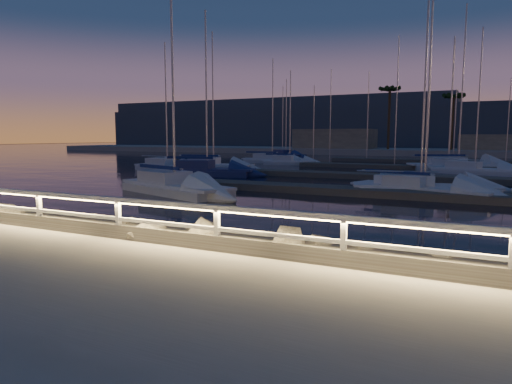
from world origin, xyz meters
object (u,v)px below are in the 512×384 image
sailboat_b (173,185)px  sailboat_i (288,161)px  sailboat_c (420,187)px  sailboat_l (455,165)px  guard_rail (179,214)px  sailboat_h (417,188)px  sailboat_e (166,166)px  sailboat_g (472,169)px  sailboat_j (212,165)px  sailboat_m (285,155)px  sailboat_n (271,159)px  sailboat_a (205,170)px

sailboat_b → sailboat_i: size_ratio=1.32×
sailboat_c → sailboat_l: size_ratio=0.84×
guard_rail → sailboat_h: sailboat_h is taller
sailboat_e → sailboat_g: 27.39m
sailboat_e → sailboat_i: bearing=67.1°
sailboat_i → sailboat_c: bearing=-63.5°
sailboat_h → sailboat_c: bearing=91.8°
guard_rail → sailboat_g: (5.92, 34.36, -0.97)m
sailboat_g → sailboat_l: bearing=123.8°
sailboat_l → sailboat_g: bearing=-94.2°
sailboat_b → sailboat_l: size_ratio=0.89×
sailboat_j → sailboat_l: 23.63m
sailboat_i → sailboat_m: size_ratio=0.90×
sailboat_m → sailboat_b: bearing=-52.3°
sailboat_e → sailboat_h: bearing=-14.0°
sailboat_i → sailboat_j: (-3.81, -10.27, 0.04)m
sailboat_j → sailboat_i: bearing=62.8°
sailboat_e → sailboat_n: bearing=82.1°
sailboat_h → sailboat_l: 21.72m
sailboat_g → sailboat_i: (-18.94, 4.62, 0.00)m
sailboat_g → sailboat_j: (-22.75, -5.65, 0.04)m
sailboat_b → sailboat_i: bearing=118.2°
sailboat_c → sailboat_m: (-23.66, 37.17, 0.01)m
sailboat_m → sailboat_c: bearing=-34.2°
sailboat_c → sailboat_j: 23.07m
sailboat_g → sailboat_j: size_ratio=0.94×
guard_rail → sailboat_e: bearing=127.9°
sailboat_i → sailboat_n: 4.20m
guard_rail → sailboat_a: (-13.78, 22.71, -0.91)m
sailboat_g → sailboat_a: bearing=-133.6°
sailboat_h → sailboat_n: (-19.75, 24.07, 0.02)m
sailboat_c → sailboat_g: sailboat_c is taller
sailboat_m → sailboat_g: bearing=-15.2°
sailboat_j → sailboat_l: (21.19, 10.45, 0.01)m
guard_rail → sailboat_g: bearing=80.2°
sailboat_n → sailboat_j: bearing=-103.3°
sailboat_b → sailboat_n: size_ratio=1.12×
sailboat_n → sailboat_g: bearing=-29.0°
sailboat_b → sailboat_g: (15.06, 22.28, -0.06)m
guard_rail → sailboat_c: bearing=78.8°
sailboat_j → sailboat_n: bearing=81.0°
sailboat_b → sailboat_h: size_ratio=1.06×
sailboat_c → sailboat_n: (-19.89, 23.63, 0.01)m
sailboat_c → sailboat_a: bearing=150.8°
sailboat_b → sailboat_c: sailboat_b is taller
sailboat_m → sailboat_n: size_ratio=0.94×
sailboat_j → sailboat_b: bearing=-72.1°
sailboat_i → sailboat_m: bearing=102.1°
sailboat_h → sailboat_l: sailboat_l is taller
sailboat_e → sailboat_m: (0.02, 29.19, -0.00)m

